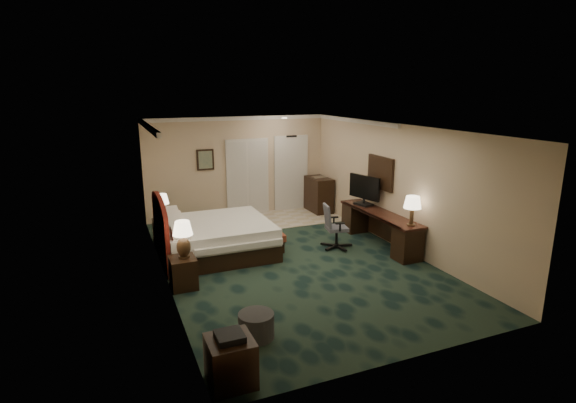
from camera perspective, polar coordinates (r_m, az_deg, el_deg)
name	(u,v)px	position (r m, az deg, el deg)	size (l,w,h in m)	color
floor	(292,261)	(9.27, 0.47, -7.50)	(5.00, 7.50, 0.00)	black
ceiling	(292,128)	(8.65, 0.50, 9.36)	(5.00, 7.50, 0.00)	white
wall_back	(238,167)	(12.33, -6.35, 4.42)	(5.00, 0.00, 2.70)	#C9B197
wall_front	(411,263)	(5.76, 15.34, -7.55)	(5.00, 0.00, 2.70)	#C9B197
wall_left	(162,209)	(8.24, -15.73, -0.96)	(0.00, 7.50, 2.70)	#C9B197
wall_right	(397,186)	(10.08, 13.69, 1.89)	(0.00, 7.50, 2.70)	#C9B197
crown_molding	(292,130)	(8.65, 0.50, 9.03)	(5.00, 7.50, 0.10)	silver
tile_patch	(280,219)	(12.13, -0.96, -2.18)	(3.20, 1.70, 0.01)	beige
headboard	(161,228)	(9.39, -15.87, -3.27)	(0.12, 2.00, 1.40)	#490D08
entry_door	(291,174)	(12.87, 0.37, 3.56)	(1.02, 0.06, 2.18)	silver
closet_doors	(248,177)	(12.42, -5.16, 3.11)	(1.20, 0.06, 2.10)	beige
wall_art	(205,160)	(12.04, -10.46, 5.24)	(0.45, 0.06, 0.55)	slate
wall_mirror	(380,173)	(10.50, 11.66, 3.60)	(0.05, 0.95, 0.75)	white
bed	(217,238)	(9.67, -9.00, -4.57)	(2.20, 2.04, 0.70)	white
nightstand_near	(183,273)	(8.22, -13.16, -8.78)	(0.44, 0.51, 0.55)	black
nightstand_far	(164,231)	(10.61, -15.53, -3.67)	(0.43, 0.49, 0.54)	black
lamp_near	(183,239)	(8.04, -13.17, -4.70)	(0.35, 0.35, 0.66)	#312012
lamp_far	(162,207)	(10.50, -15.68, -0.65)	(0.31, 0.31, 0.59)	#312012
bed_bench	(268,237)	(10.02, -2.58, -4.57)	(0.43, 1.23, 0.42)	brown
ottoman	(256,325)	(6.58, -4.05, -15.43)	(0.51, 0.51, 0.37)	#2F2F30
side_table	(231,361)	(5.69, -7.30, -19.48)	(0.54, 0.54, 0.58)	black
desk	(379,228)	(10.30, 11.47, -3.37)	(0.55, 2.58, 0.74)	black
tv	(364,190)	(10.67, 9.66, 1.40)	(0.08, 0.92, 0.71)	black
desk_lamp	(412,211)	(9.31, 15.48, -1.13)	(0.35, 0.35, 0.61)	#312012
desk_chair	(337,226)	(9.89, 6.21, -3.13)	(0.58, 0.54, 0.99)	#4D4E5A
minibar	(319,195)	(12.78, 3.93, 0.89)	(0.52, 0.93, 0.98)	black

